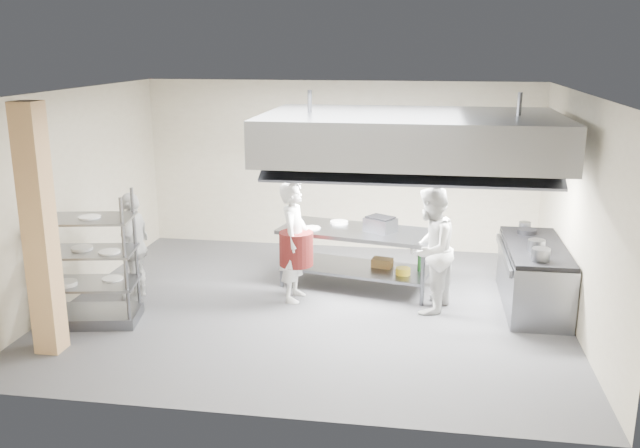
% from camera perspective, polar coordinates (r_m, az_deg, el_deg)
% --- Properties ---
extents(floor, '(7.00, 7.00, 0.00)m').
position_cam_1_polar(floor, '(9.71, -0.63, -6.91)').
color(floor, '#3A3A3C').
rests_on(floor, ground).
extents(ceiling, '(7.00, 7.00, 0.00)m').
position_cam_1_polar(ceiling, '(9.03, -0.68, 11.05)').
color(ceiling, silver).
rests_on(ceiling, wall_back).
extents(wall_back, '(7.00, 0.00, 7.00)m').
position_cam_1_polar(wall_back, '(12.16, 1.71, 4.92)').
color(wall_back, '#BDB196').
rests_on(wall_back, ground).
extents(wall_left, '(0.00, 6.00, 6.00)m').
position_cam_1_polar(wall_left, '(10.42, -20.02, 2.32)').
color(wall_left, '#BDB196').
rests_on(wall_left, ground).
extents(wall_right, '(0.00, 6.00, 6.00)m').
position_cam_1_polar(wall_right, '(9.34, 21.02, 0.87)').
color(wall_right, '#BDB196').
rests_on(wall_right, ground).
extents(column, '(0.30, 0.30, 3.00)m').
position_cam_1_polar(column, '(8.52, -22.53, -0.57)').
color(column, tan).
rests_on(column, floor).
extents(exhaust_hood, '(4.00, 2.50, 0.60)m').
position_cam_1_polar(exhaust_hood, '(9.37, 7.68, 7.37)').
color(exhaust_hood, gray).
rests_on(exhaust_hood, ceiling).
extents(hood_strip_a, '(1.60, 0.12, 0.04)m').
position_cam_1_polar(hood_strip_a, '(9.47, 2.14, 5.62)').
color(hood_strip_a, white).
rests_on(hood_strip_a, exhaust_hood).
extents(hood_strip_b, '(1.60, 0.12, 0.04)m').
position_cam_1_polar(hood_strip_b, '(9.43, 13.10, 5.20)').
color(hood_strip_b, white).
rests_on(hood_strip_b, exhaust_hood).
extents(wall_shelf, '(1.50, 0.28, 0.04)m').
position_cam_1_polar(wall_shelf, '(11.92, 10.26, 4.48)').
color(wall_shelf, gray).
rests_on(wall_shelf, wall_back).
extents(island, '(2.49, 1.44, 0.91)m').
position_cam_1_polar(island, '(10.32, 3.21, -2.91)').
color(island, slate).
rests_on(island, floor).
extents(island_worktop, '(2.49, 1.44, 0.06)m').
position_cam_1_polar(island_worktop, '(10.20, 3.24, -0.64)').
color(island_worktop, gray).
rests_on(island_worktop, island).
extents(island_undershelf, '(2.29, 1.30, 0.04)m').
position_cam_1_polar(island_undershelf, '(10.37, 3.19, -3.73)').
color(island_undershelf, slate).
rests_on(island_undershelf, island).
extents(pass_rack, '(1.29, 0.90, 1.77)m').
position_cam_1_polar(pass_rack, '(9.38, -18.85, -2.79)').
color(pass_rack, gray).
rests_on(pass_rack, floor).
extents(cooking_range, '(0.80, 2.00, 0.84)m').
position_cam_1_polar(cooking_range, '(10.03, 17.54, -4.34)').
color(cooking_range, gray).
rests_on(cooking_range, floor).
extents(range_top, '(0.78, 1.96, 0.06)m').
position_cam_1_polar(range_top, '(9.90, 17.74, -1.88)').
color(range_top, black).
rests_on(range_top, cooking_range).
extents(chef_head, '(0.45, 0.66, 1.74)m').
position_cam_1_polar(chef_head, '(9.69, -2.16, -1.51)').
color(chef_head, white).
rests_on(chef_head, floor).
extents(chef_line, '(0.90, 1.02, 1.76)m').
position_cam_1_polar(chef_line, '(9.39, 9.25, -2.17)').
color(chef_line, silver).
rests_on(chef_line, floor).
extents(chef_plating, '(0.44, 0.95, 1.58)m').
position_cam_1_polar(chef_plating, '(10.12, -15.40, -1.80)').
color(chef_plating, silver).
rests_on(chef_plating, floor).
extents(griddle, '(0.53, 0.50, 0.20)m').
position_cam_1_polar(griddle, '(10.09, 5.10, -0.07)').
color(griddle, slate).
rests_on(griddle, island_worktop).
extents(wicker_basket, '(0.34, 0.27, 0.13)m').
position_cam_1_polar(wicker_basket, '(10.37, 5.26, -3.26)').
color(wicker_basket, olive).
rests_on(wicker_basket, island_undershelf).
extents(stockpot, '(0.23, 0.23, 0.16)m').
position_cam_1_polar(stockpot, '(9.59, 17.77, -1.73)').
color(stockpot, slate).
rests_on(stockpot, range_top).
extents(plate_stack, '(0.28, 0.28, 0.05)m').
position_cam_1_polar(plate_stack, '(9.48, -18.69, -4.61)').
color(plate_stack, white).
rests_on(plate_stack, pass_rack).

